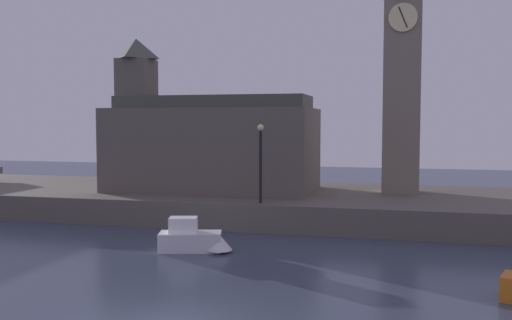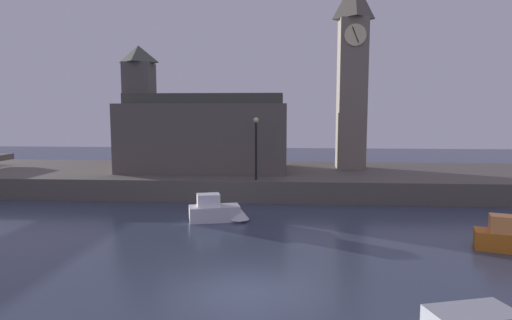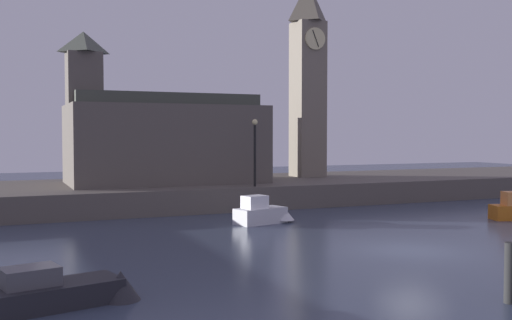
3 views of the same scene
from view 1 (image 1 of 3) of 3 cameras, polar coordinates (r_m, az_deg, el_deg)
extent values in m
cube|color=#5B544C|center=(35.14, 3.64, -4.49)|extent=(70.00, 12.00, 1.50)
cube|color=slate|center=(35.64, 14.66, 6.35)|extent=(2.20, 2.20, 11.95)
cylinder|color=beige|center=(35.00, 14.80, 13.92)|extent=(1.67, 0.12, 1.67)
cube|color=black|center=(34.93, 14.80, 13.94)|extent=(0.57, 0.04, 1.26)
cube|color=#5B544C|center=(36.05, -4.34, 1.09)|extent=(12.90, 6.81, 5.23)
cube|color=#5B544C|center=(38.07, -12.06, 3.64)|extent=(2.15, 2.15, 8.52)
pyramid|color=#474C42|center=(38.39, -12.16, 11.04)|extent=(2.36, 2.36, 1.36)
cube|color=#42473D|center=(36.04, -4.37, 5.88)|extent=(12.25, 4.09, 0.80)
cylinder|color=black|center=(29.91, 0.47, -0.74)|extent=(0.16, 0.16, 3.89)
sphere|color=#F2E099|center=(29.81, 0.47, 3.33)|extent=(0.36, 0.36, 0.36)
cube|color=silver|center=(25.81, -6.74, -8.28)|extent=(3.04, 1.98, 0.84)
cube|color=white|center=(25.79, -7.45, -6.57)|extent=(1.45, 1.20, 0.68)
cone|color=silver|center=(25.35, -3.75, -8.38)|extent=(1.42, 1.42, 0.70)
camera|label=2|loc=(5.09, -73.65, 3.85)|focal=29.97mm
camera|label=3|loc=(22.78, -90.70, -2.52)|focal=42.22mm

